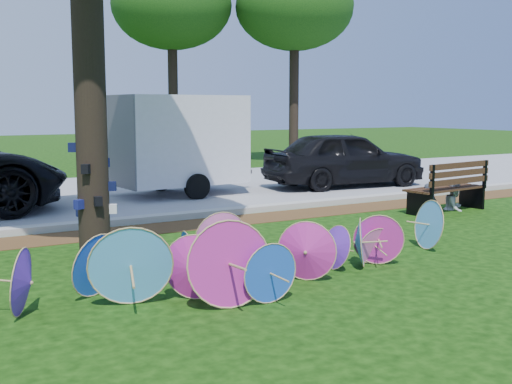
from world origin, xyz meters
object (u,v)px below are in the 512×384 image
Objects in this scene: person_left at (431,185)px; park_bench at (445,187)px; parasol_pile at (246,254)px; dark_pickup at (345,159)px; cargo_trailer at (177,139)px; person_right at (455,182)px.

park_bench is at bearing -14.30° from person_left.
dark_pickup is at bearing 45.15° from parasol_pile.
cargo_trailer is at bearing 117.78° from person_left.
dark_pickup is 2.25× the size of park_bench.
person_right reaches higher than person_left.
person_right is at bearing 22.91° from parasol_pile.
person_left is at bearing 170.68° from dark_pickup.
person_right is at bearing -6.17° from person_left.
person_right is (0.35, 0.05, 0.07)m from park_bench.
parasol_pile is 6.47m from person_left.
park_bench is at bearing 175.25° from dark_pickup.
person_left is 0.99× the size of person_right.
parasol_pile is 9.93m from dark_pickup.
dark_pickup is 4.30m from person_right.
person_right reaches higher than park_bench.
person_left is (3.37, -5.00, -0.78)m from cargo_trailer.
cargo_trailer reaches higher than dark_pickup.
parasol_pile is 8.21m from cargo_trailer.
parasol_pile is 2.12× the size of cargo_trailer.
dark_pickup reaches higher than parasol_pile.
dark_pickup is 1.46× the size of cargo_trailer.
parasol_pile is at bearing -163.47° from park_bench.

